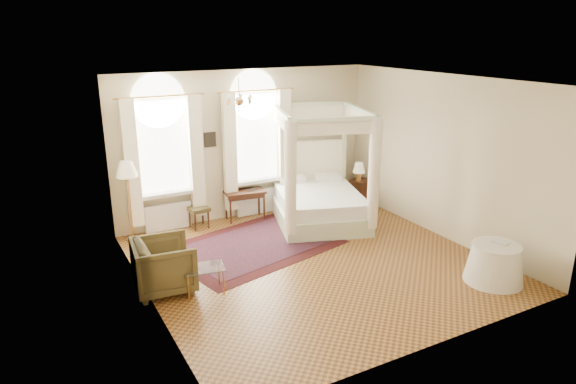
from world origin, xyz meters
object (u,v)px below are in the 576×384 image
(nightstand, at_px, (359,192))
(coffee_table, at_px, (204,270))
(armchair, at_px, (164,266))
(writing_desk, at_px, (245,195))
(floor_lamp, at_px, (127,173))
(stool, at_px, (199,210))
(canopy_bed, at_px, (319,197))
(side_table, at_px, (495,263))

(nightstand, bearing_deg, coffee_table, -153.49)
(coffee_table, bearing_deg, armchair, 144.29)
(writing_desk, xyz_separation_m, floor_lamp, (-2.51, -0.00, 0.84))
(stool, bearing_deg, writing_desk, 0.00)
(canopy_bed, height_order, side_table, canopy_bed)
(stool, bearing_deg, armchair, -120.49)
(nightstand, height_order, armchair, armchair)
(stool, relative_size, coffee_table, 0.65)
(stool, height_order, floor_lamp, floor_lamp)
(side_table, bearing_deg, floor_lamp, 136.30)
(canopy_bed, distance_m, nightstand, 1.64)
(canopy_bed, height_order, floor_lamp, canopy_bed)
(nightstand, bearing_deg, side_table, -95.12)
(armchair, height_order, coffee_table, armchair)
(writing_desk, distance_m, side_table, 5.40)
(writing_desk, bearing_deg, canopy_bed, -34.57)
(nightstand, xyz_separation_m, coffee_table, (-4.86, -2.43, 0.09))
(canopy_bed, relative_size, floor_lamp, 1.68)
(armchair, xyz_separation_m, floor_lamp, (0.00, 2.41, 0.97))
(stool, bearing_deg, nightstand, -5.34)
(canopy_bed, relative_size, coffee_table, 3.86)
(writing_desk, xyz_separation_m, armchair, (-2.51, -2.41, -0.13))
(floor_lamp, bearing_deg, coffee_table, -79.12)
(nightstand, height_order, writing_desk, writing_desk)
(canopy_bed, xyz_separation_m, floor_lamp, (-3.89, 0.95, 0.84))
(stool, bearing_deg, canopy_bed, -20.98)
(canopy_bed, relative_size, side_table, 2.81)
(canopy_bed, xyz_separation_m, side_table, (1.12, -3.84, -0.24))
(coffee_table, distance_m, side_table, 4.89)
(coffee_table, bearing_deg, side_table, -23.96)
(writing_desk, height_order, side_table, side_table)
(side_table, bearing_deg, coffee_table, 156.04)
(canopy_bed, distance_m, writing_desk, 1.67)
(stool, height_order, coffee_table, stool)
(canopy_bed, distance_m, stool, 2.65)
(nightstand, relative_size, armchair, 0.65)
(writing_desk, relative_size, armchair, 0.97)
(canopy_bed, height_order, writing_desk, canopy_bed)
(writing_desk, distance_m, armchair, 3.49)
(nightstand, bearing_deg, canopy_bed, -159.26)
(stool, relative_size, armchair, 0.49)
(stool, xyz_separation_m, coffee_table, (-0.88, -2.80, 0.01))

